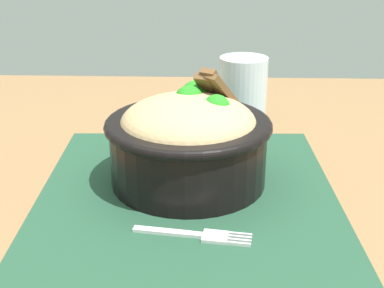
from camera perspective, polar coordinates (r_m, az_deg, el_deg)
name	(u,v)px	position (r m, az deg, el deg)	size (l,w,h in m)	color
table	(188,244)	(0.68, -0.47, -10.56)	(1.05, 0.95, 0.77)	olive
placemat	(190,193)	(0.64, -0.23, -5.22)	(0.38, 0.35, 0.00)	#1E422D
bowl	(192,138)	(0.65, 0.03, 0.63)	(0.22, 0.22, 0.14)	black
fork	(197,235)	(0.56, 0.57, -9.67)	(0.03, 0.12, 0.00)	silver
drinking_glass	(243,98)	(0.83, 5.42, 4.92)	(0.07, 0.07, 0.11)	silver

